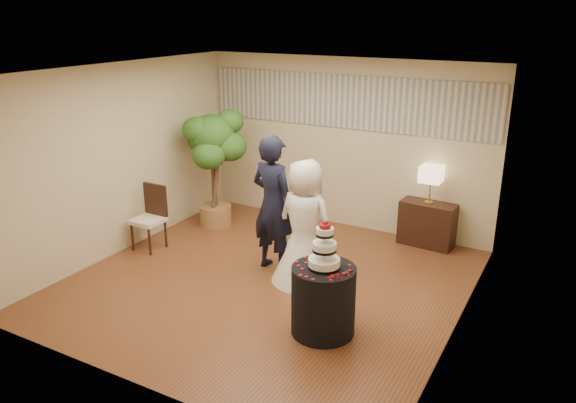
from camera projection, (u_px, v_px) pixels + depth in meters
The scene contains 15 objects.
floor at pixel (267, 282), 7.61m from camera, with size 5.00×5.00×0.00m, color brown.
ceiling at pixel (265, 71), 6.70m from camera, with size 5.00×5.00×0.00m, color white.
wall_back at pixel (344, 144), 9.22m from camera, with size 5.00×0.06×2.80m, color beige.
wall_front at pixel (124, 254), 5.08m from camera, with size 5.00×0.06×2.80m, color beige.
wall_left at pixel (121, 159), 8.29m from camera, with size 0.06×5.00×2.80m, color beige.
wall_right at pixel (466, 216), 6.01m from camera, with size 0.06×5.00×2.80m, color beige.
mural_border at pixel (345, 102), 8.98m from camera, with size 4.90×0.02×0.85m, color #A29F94.
groom at pixel (273, 204), 7.69m from camera, with size 0.71×0.46×1.93m, color black.
bride at pixel (305, 222), 7.40m from camera, with size 0.90×0.90×1.69m, color white.
cake_table at pixel (323, 300), 6.30m from camera, with size 0.72×0.72×0.81m, color black.
wedding_cake at pixel (324, 244), 6.08m from camera, with size 0.36×0.36×0.56m, color white, non-canonical shape.
console at pixel (427, 224), 8.69m from camera, with size 0.84×0.37×0.70m, color black.
table_lamp at pixel (430, 185), 8.49m from camera, with size 0.32×0.32×0.58m, color beige, non-canonical shape.
ficus_tree at pixel (214, 168), 9.31m from camera, with size 0.96×0.96×2.01m, color #2C5E1D, non-canonical shape.
side_chair at pixel (148, 218), 8.50m from camera, with size 0.45×0.47×0.99m, color black, non-canonical shape.
Camera 1 is at (3.54, -5.86, 3.50)m, focal length 35.00 mm.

